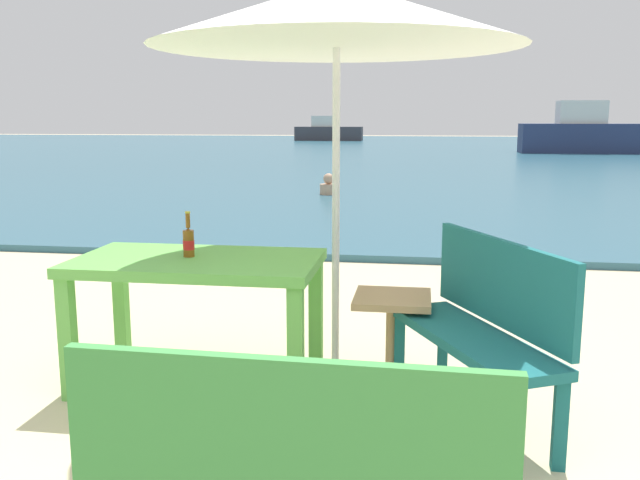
# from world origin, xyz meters

# --- Properties ---
(sea_water) EXTENTS (120.00, 50.00, 0.08)m
(sea_water) POSITION_xyz_m (0.00, 30.00, 0.04)
(sea_water) COLOR #2D6075
(sea_water) RESTS_ON ground_plane
(picnic_table_green) EXTENTS (1.40, 0.80, 0.76)m
(picnic_table_green) POSITION_xyz_m (-0.97, 1.44, 0.65)
(picnic_table_green) COLOR #60B24C
(picnic_table_green) RESTS_ON ground_plane
(beer_bottle_amber) EXTENTS (0.07, 0.07, 0.26)m
(beer_bottle_amber) POSITION_xyz_m (-1.02, 1.46, 0.85)
(beer_bottle_amber) COLOR brown
(beer_bottle_amber) RESTS_ON picnic_table_green
(patio_umbrella) EXTENTS (2.10, 2.10, 2.30)m
(patio_umbrella) POSITION_xyz_m (-0.19, 1.66, 2.12)
(patio_umbrella) COLOR silver
(patio_umbrella) RESTS_ON ground_plane
(side_table_wood) EXTENTS (0.44, 0.44, 0.54)m
(side_table_wood) POSITION_xyz_m (0.16, 1.59, 0.35)
(side_table_wood) COLOR tan
(side_table_wood) RESTS_ON ground_plane
(bench_teal_center) EXTENTS (0.86, 1.23, 0.95)m
(bench_teal_center) POSITION_xyz_m (0.63, 1.17, 0.54)
(bench_teal_center) COLOR #196066
(bench_teal_center) RESTS_ON ground_plane
(swimmer_person) EXTENTS (0.34, 0.34, 0.41)m
(swimmer_person) POSITION_xyz_m (-1.51, 10.91, 0.24)
(swimmer_person) COLOR tan
(swimmer_person) RESTS_ON sea_water
(boat_tanker) EXTENTS (6.03, 1.64, 2.19)m
(boat_tanker) POSITION_xyz_m (7.35, 28.44, 0.87)
(boat_tanker) COLOR navy
(boat_tanker) RESTS_ON sea_water
(boat_barge) EXTENTS (4.42, 1.21, 1.61)m
(boat_barge) POSITION_xyz_m (-5.97, 42.83, 0.66)
(boat_barge) COLOR #38383F
(boat_barge) RESTS_ON sea_water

